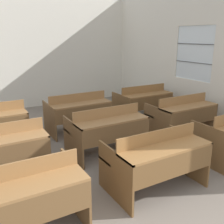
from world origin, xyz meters
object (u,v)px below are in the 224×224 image
object	(u,v)px
bench_front_left	(19,197)
bench_second_right	(182,114)
bench_second_center	(107,129)
bench_second_left	(0,150)
bench_front_center	(156,157)
wastepaper_bin	(143,103)
bench_third_right	(143,101)
bench_third_center	(78,111)

from	to	relation	value
bench_front_left	bench_second_right	distance (m)	3.75
bench_front_left	bench_second_center	xyz separation A→B (m)	(1.74, 1.31, 0.00)
bench_second_left	bench_second_center	xyz separation A→B (m)	(1.75, 0.00, 0.00)
bench_front_center	bench_second_right	distance (m)	2.19
bench_front_center	wastepaper_bin	bearing A→B (deg)	55.82
bench_second_left	bench_third_right	world-z (taller)	same
bench_front_left	bench_second_left	size ratio (longest dim) A/B	1.00
bench_second_left	bench_third_center	distance (m)	2.17
bench_third_center	wastepaper_bin	xyz separation A→B (m)	(2.36, 0.84, -0.31)
bench_third_center	bench_second_right	bearing A→B (deg)	-35.66
bench_second_right	bench_third_center	bearing A→B (deg)	144.34
bench_front_left	bench_front_center	bearing A→B (deg)	0.10
bench_second_center	bench_third_right	bearing A→B (deg)	36.88
bench_second_left	bench_second_right	size ratio (longest dim) A/B	1.00
bench_front_left	bench_front_center	distance (m)	1.77
bench_second_center	bench_second_right	bearing A→B (deg)	0.31
bench_second_left	wastepaper_bin	bearing A→B (deg)	27.40
bench_third_right	bench_front_center	bearing A→B (deg)	-123.32
bench_second_left	bench_second_center	distance (m)	1.75
bench_second_left	bench_second_right	distance (m)	3.52
bench_front_left	bench_third_right	xyz separation A→B (m)	(3.49, 2.62, 0.00)
bench_second_center	bench_second_right	distance (m)	1.77
bench_third_right	wastepaper_bin	world-z (taller)	bench_third_right
bench_second_center	bench_second_right	world-z (taller)	same
bench_second_center	bench_third_center	distance (m)	1.28
bench_second_center	bench_front_left	bearing A→B (deg)	-143.04
bench_front_left	bench_third_right	size ratio (longest dim) A/B	1.00
bench_front_center	wastepaper_bin	size ratio (longest dim) A/B	4.46
bench_second_left	bench_third_right	bearing A→B (deg)	20.60
bench_front_center	bench_third_center	distance (m)	2.59
bench_front_center	bench_second_center	xyz separation A→B (m)	(-0.03, 1.31, 0.00)
bench_front_left	wastepaper_bin	world-z (taller)	bench_front_left
bench_third_right	bench_front_left	bearing A→B (deg)	-143.08
bench_second_left	bench_front_center	bearing A→B (deg)	-36.35
bench_third_center	bench_third_right	distance (m)	1.75
bench_front_center	bench_second_left	world-z (taller)	same
bench_third_center	wastepaper_bin	bearing A→B (deg)	19.69
bench_front_left	bench_second_right	size ratio (longest dim) A/B	1.00
bench_front_center	bench_third_center	size ratio (longest dim) A/B	1.00
bench_front_left	bench_second_center	bearing A→B (deg)	36.96
bench_front_left	bench_second_left	bearing A→B (deg)	90.22
bench_second_right	wastepaper_bin	size ratio (longest dim) A/B	4.46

